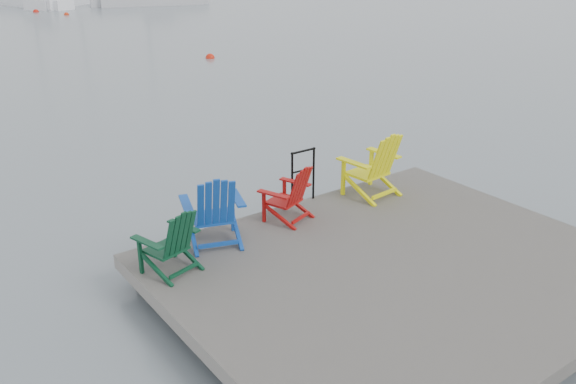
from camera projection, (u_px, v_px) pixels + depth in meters
ground at (396, 296)px, 8.35m from camera, size 400.00×400.00×0.00m
dock at (398, 274)px, 8.22m from camera, size 6.00×5.00×1.40m
handrail at (303, 171)px, 9.92m from camera, size 0.48×0.04×0.90m
chair_green at (171, 241)px, 7.80m from camera, size 0.84×0.79×0.90m
chair_blue at (214, 209)px, 8.50m from camera, size 1.02×0.97×1.07m
chair_red at (290, 193)px, 9.28m from camera, size 0.85×0.81×0.89m
chair_yellow at (374, 164)px, 10.14m from camera, size 0.95×0.89×1.12m
sailboat_near at (35, 2)px, 44.71m from camera, size 3.69×7.39×10.04m
sailboat_far at (152, 0)px, 45.99m from camera, size 7.79×3.87×10.52m
buoy_a at (210, 58)px, 25.24m from camera, size 0.38×0.38×0.38m
buoy_c at (67, 15)px, 39.92m from camera, size 0.34×0.34×0.34m
buoy_d at (36, 12)px, 41.49m from camera, size 0.39×0.39×0.39m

